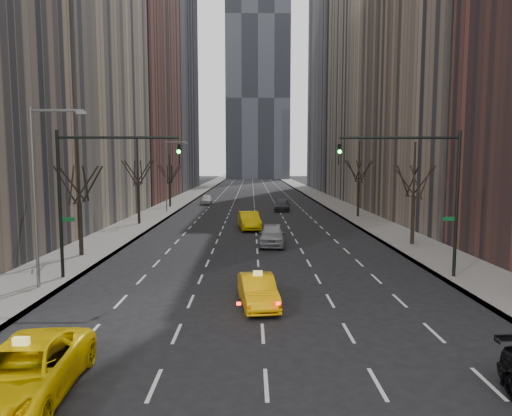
{
  "coord_description": "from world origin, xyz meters",
  "views": [
    {
      "loc": [
        -0.42,
        -12.66,
        6.45
      ],
      "look_at": [
        -0.13,
        16.54,
        3.5
      ],
      "focal_mm": 32.0,
      "sensor_mm": 36.0,
      "label": 1
    }
  ],
  "objects": [
    {
      "name": "far_car_white",
      "position": [
        -7.24,
        57.09,
        0.73
      ],
      "size": [
        1.89,
        4.35,
        1.46
      ],
      "primitive_type": "imported",
      "rotation": [
        0.0,
        0.0,
        0.04
      ],
      "color": "white",
      "rests_on": "ground"
    },
    {
      "name": "tree_rw_c",
      "position": [
        12.0,
        40.0,
        4.04
      ],
      "size": [
        3.36,
        3.5,
        8.74
      ],
      "color": "black",
      "rests_on": "ground"
    },
    {
      "name": "bld_right_far",
      "position": [
        21.5,
        64.0,
        25.0
      ],
      "size": [
        14.0,
        28.0,
        50.0
      ],
      "primitive_type": "cube",
      "color": "tan",
      "rests_on": "ground"
    },
    {
      "name": "tower_far",
      "position": [
        2.0,
        170.0,
        60.0
      ],
      "size": [
        24.0,
        24.0,
        120.0
      ],
      "primitive_type": "cube",
      "color": "black",
      "rests_on": "ground"
    },
    {
      "name": "taxi_sedan",
      "position": [
        -0.14,
        7.35,
        0.69
      ],
      "size": [
        1.98,
        4.34,
        1.38
      ],
      "primitive_type": "imported",
      "rotation": [
        0.0,
        0.0,
        0.13
      ],
      "color": "#FFB005",
      "rests_on": "ground"
    },
    {
      "name": "traffic_mast_left",
      "position": [
        -9.11,
        12.0,
        5.49
      ],
      "size": [
        6.69,
        0.39,
        8.0
      ],
      "color": "black",
      "rests_on": "ground"
    },
    {
      "name": "tree_lw_d",
      "position": [
        -12.0,
        52.0,
        3.56
      ],
      "size": [
        3.36,
        3.5,
        7.36
      ],
      "color": "black",
      "rests_on": "ground"
    },
    {
      "name": "streetlight_near",
      "position": [
        -10.84,
        10.0,
        5.62
      ],
      "size": [
        2.83,
        0.22,
        9.0
      ],
      "color": "slate",
      "rests_on": "ground"
    },
    {
      "name": "far_suv_grey",
      "position": [
        3.67,
        47.68,
        0.7
      ],
      "size": [
        2.47,
        5.03,
        1.41
      ],
      "primitive_type": "imported",
      "rotation": [
        0.0,
        0.0,
        -0.11
      ],
      "color": "#302F34",
      "rests_on": "ground"
    },
    {
      "name": "traffic_mast_right",
      "position": [
        9.11,
        12.0,
        5.49
      ],
      "size": [
        6.69,
        0.39,
        8.0
      ],
      "color": "black",
      "rests_on": "ground"
    },
    {
      "name": "silver_sedan_ahead",
      "position": [
        1.2,
        22.37,
        0.84
      ],
      "size": [
        2.32,
        5.06,
        1.68
      ],
      "primitive_type": "imported",
      "rotation": [
        0.0,
        0.0,
        -0.07
      ],
      "color": "#94979B",
      "rests_on": "ground"
    },
    {
      "name": "bld_right_deep",
      "position": [
        21.5,
        95.0,
        29.0
      ],
      "size": [
        14.0,
        30.0,
        58.0
      ],
      "primitive_type": "cube",
      "color": "#5E5E63",
      "rests_on": "ground"
    },
    {
      "name": "tree_lw_b",
      "position": [
        -12.0,
        18.0,
        3.72
      ],
      "size": [
        3.36,
        3.5,
        7.82
      ],
      "color": "black",
      "rests_on": "ground"
    },
    {
      "name": "streetlight_far",
      "position": [
        -10.84,
        45.0,
        5.62
      ],
      "size": [
        2.83,
        0.22,
        9.0
      ],
      "color": "slate",
      "rests_on": "ground"
    },
    {
      "name": "sidewalk_right",
      "position": [
        12.25,
        70.0,
        0.07
      ],
      "size": [
        4.5,
        320.0,
        0.15
      ],
      "primitive_type": "cube",
      "color": "slate",
      "rests_on": "ground"
    },
    {
      "name": "far_taxi",
      "position": [
        -0.65,
        30.83,
        0.85
      ],
      "size": [
        2.43,
        5.37,
        1.71
      ],
      "primitive_type": "imported",
      "rotation": [
        0.0,
        0.0,
        0.12
      ],
      "color": "#EAC204",
      "rests_on": "ground"
    },
    {
      "name": "ground",
      "position": [
        0.0,
        0.0,
        0.0
      ],
      "size": [
        400.0,
        400.0,
        0.0
      ],
      "primitive_type": "plane",
      "color": "black",
      "rests_on": "ground"
    },
    {
      "name": "bld_left_deep",
      "position": [
        -21.5,
        96.0,
        30.0
      ],
      "size": [
        14.0,
        30.0,
        60.0
      ],
      "primitive_type": "cube",
      "color": "#5E5E63",
      "rests_on": "ground"
    },
    {
      "name": "bld_left_far",
      "position": [
        -21.5,
        66.0,
        22.0
      ],
      "size": [
        14.0,
        28.0,
        44.0
      ],
      "primitive_type": "cube",
      "color": "brown",
      "rests_on": "ground"
    },
    {
      "name": "tree_rw_b",
      "position": [
        12.0,
        22.0,
        3.72
      ],
      "size": [
        3.36,
        3.5,
        7.82
      ],
      "color": "black",
      "rests_on": "ground"
    },
    {
      "name": "taxi_suv",
      "position": [
        -6.63,
        -0.75,
        0.77
      ],
      "size": [
        2.77,
        5.62,
        1.53
      ],
      "primitive_type": "imported",
      "rotation": [
        0.0,
        0.0,
        0.04
      ],
      "color": "#FFD905",
      "rests_on": "ground"
    },
    {
      "name": "sidewalk_left",
      "position": [
        -12.25,
        70.0,
        0.07
      ],
      "size": [
        4.5,
        320.0,
        0.15
      ],
      "primitive_type": "cube",
      "color": "slate",
      "rests_on": "ground"
    },
    {
      "name": "tree_lw_c",
      "position": [
        -12.0,
        34.0,
        4.04
      ],
      "size": [
        3.36,
        3.5,
        8.74
      ],
      "color": "black",
      "rests_on": "ground"
    }
  ]
}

